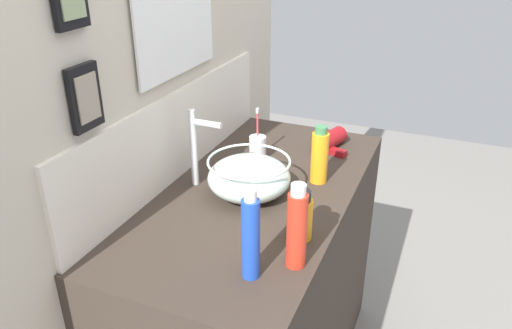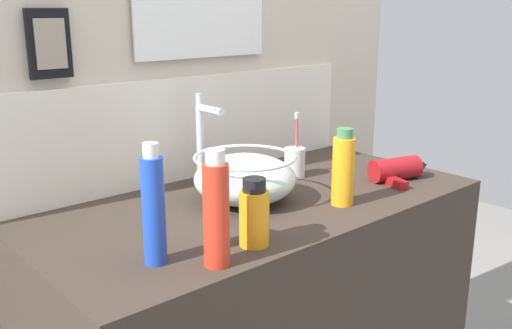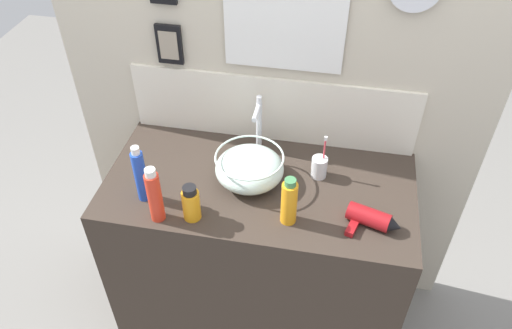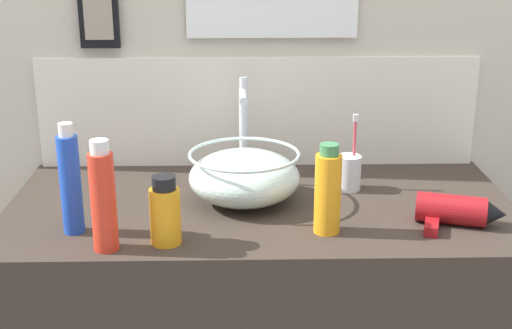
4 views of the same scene
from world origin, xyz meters
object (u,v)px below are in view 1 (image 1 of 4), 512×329
Objects in this scene: faucet at (196,143)px; soap_dispenser at (320,156)px; shampoo_bottle at (301,216)px; hair_drier at (332,139)px; glass_bowl_sink at (249,177)px; toothbrush_cup at (258,147)px; lotion_bottle at (251,237)px; spray_bottle at (297,228)px.

faucet reaches higher than soap_dispenser.
soap_dispenser reaches higher than shampoo_bottle.
faucet is 1.30× the size of hair_drier.
faucet is 0.41m from soap_dispenser.
toothbrush_cup is (0.26, 0.08, -0.02)m from glass_bowl_sink.
lotion_bottle is (-0.21, 0.06, 0.05)m from shampoo_bottle.
hair_drier is at bearing 8.12° from spray_bottle.
hair_drier is at bearing -17.34° from glass_bowl_sink.
shampoo_bottle is at bearing -111.89° from faucet.
hair_drier is at bearing 6.21° from soap_dispenser.
hair_drier is at bearing -35.22° from faucet.
spray_bottle is (-0.29, -0.44, -0.04)m from faucet.
hair_drier is 0.31m from toothbrush_cup.
faucet reaches higher than glass_bowl_sink.
soap_dispenser is 1.34× the size of shampoo_bottle.
glass_bowl_sink is at bearing 53.93° from shampoo_bottle.
lotion_bottle is (-0.64, -0.25, 0.07)m from toothbrush_cup.
glass_bowl_sink is 1.33× the size of soap_dispenser.
toothbrush_cup is 0.82× the size of spray_bottle.
glass_bowl_sink is at bearing 134.73° from soap_dispenser.
shampoo_bottle is 0.63× the size of spray_bottle.
spray_bottle is at bearing -167.34° from shampoo_bottle.
lotion_bottle is (-0.38, -0.36, -0.04)m from faucet.
spray_bottle reaches higher than toothbrush_cup.
shampoo_bottle is at bearing -144.29° from toothbrush_cup.
faucet is 0.59m from hair_drier.
hair_drier is 0.65m from shampoo_bottle.
glass_bowl_sink is at bearing 41.67° from spray_bottle.
lotion_bottle is at bearing 163.36° from shampoo_bottle.
lotion_bottle is at bearing -136.57° from faucet.
soap_dispenser is 0.35m from shampoo_bottle.
hair_drier is 0.30m from soap_dispenser.
faucet is 1.78× the size of shampoo_bottle.
shampoo_bottle is (-0.17, -0.42, -0.08)m from faucet.
toothbrush_cup is at bearing 16.94° from glass_bowl_sink.
faucet is 1.32× the size of soap_dispenser.
faucet reaches higher than hair_drier.
lotion_bottle is (-0.09, 0.09, 0.00)m from spray_bottle.
shampoo_bottle is at bearing -172.75° from hair_drier.
soap_dispenser is (-0.30, -0.03, 0.06)m from hair_drier.
hair_drier is 1.37× the size of shampoo_bottle.
glass_bowl_sink is 0.41m from lotion_bottle.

